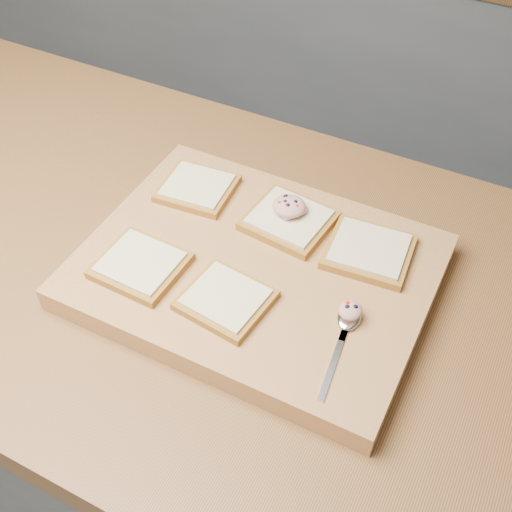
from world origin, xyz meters
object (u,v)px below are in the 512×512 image
(bread_far_center, at_px, (289,220))
(tuna_salad_dollop, at_px, (289,206))
(cutting_board, at_px, (256,271))
(spoon, at_px, (347,324))

(bread_far_center, distance_m, tuna_salad_dollop, 0.02)
(bread_far_center, bearing_deg, tuna_salad_dollop, 120.19)
(bread_far_center, relative_size, tuna_salad_dollop, 2.62)
(cutting_board, relative_size, spoon, 3.13)
(cutting_board, bearing_deg, tuna_salad_dollop, 87.66)
(cutting_board, xyz_separation_m, spoon, (0.17, -0.05, 0.03))
(spoon, bearing_deg, cutting_board, 163.37)
(tuna_salad_dollop, distance_m, spoon, 0.23)
(tuna_salad_dollop, xyz_separation_m, spoon, (0.16, -0.16, -0.03))
(cutting_board, relative_size, bread_far_center, 3.73)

